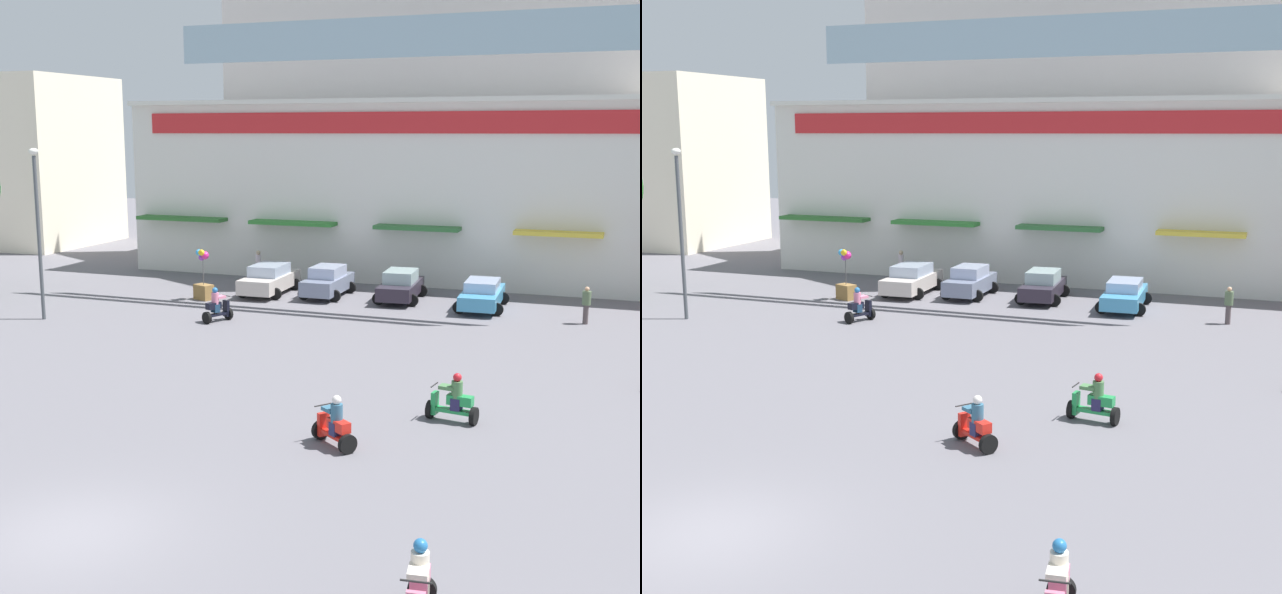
% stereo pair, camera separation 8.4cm
% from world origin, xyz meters
% --- Properties ---
extents(ground_plane, '(128.00, 128.00, 0.00)m').
position_xyz_m(ground_plane, '(0.00, 13.00, 0.00)').
color(ground_plane, slate).
extents(colonial_building, '(34.87, 19.76, 21.32)m').
position_xyz_m(colonial_building, '(-0.00, 37.26, 9.48)').
color(colonial_building, silver).
rests_on(colonial_building, ground).
extents(flank_building_left, '(8.93, 10.05, 11.97)m').
position_xyz_m(flank_building_left, '(-30.88, 37.76, 5.98)').
color(flank_building_left, '#F6E9CC').
rests_on(flank_building_left, ground).
extents(parked_car_0, '(2.45, 4.50, 1.52)m').
position_xyz_m(parked_car_0, '(-6.82, 25.47, 0.76)').
color(parked_car_0, beige).
rests_on(parked_car_0, ground).
extents(parked_car_1, '(2.22, 3.94, 1.55)m').
position_xyz_m(parked_car_1, '(-3.81, 25.85, 0.77)').
color(parked_car_1, gray).
rests_on(parked_car_1, ground).
extents(parked_car_2, '(2.40, 4.22, 1.50)m').
position_xyz_m(parked_car_2, '(-0.11, 26.12, 0.75)').
color(parked_car_2, '#2C2531').
rests_on(parked_car_2, ground).
extents(parked_car_3, '(2.41, 4.48, 1.37)m').
position_xyz_m(parked_car_3, '(3.97, 25.52, 0.70)').
color(parked_car_3, '#4293C3').
rests_on(parked_car_3, ground).
extents(scooter_rider_0, '(0.69, 1.37, 1.46)m').
position_xyz_m(scooter_rider_0, '(7.47, -0.66, 0.60)').
color(scooter_rider_0, black).
rests_on(scooter_rider_0, ground).
extents(scooter_rider_2, '(1.51, 0.72, 1.45)m').
position_xyz_m(scooter_rider_2, '(5.93, 9.54, 0.60)').
color(scooter_rider_2, black).
rests_on(scooter_rider_2, ground).
extents(scooter_rider_3, '(1.02, 1.44, 1.53)m').
position_xyz_m(scooter_rider_3, '(-6.35, 18.81, 0.64)').
color(scooter_rider_3, black).
rests_on(scooter_rider_3, ground).
extents(scooter_rider_4, '(1.45, 1.27, 1.43)m').
position_xyz_m(scooter_rider_4, '(3.42, 6.50, 0.59)').
color(scooter_rider_4, black).
rests_on(scooter_rider_4, ground).
extents(pedestrian_0, '(0.42, 0.42, 1.63)m').
position_xyz_m(pedestrian_0, '(8.69, 23.91, 0.92)').
color(pedestrian_0, '#524547').
rests_on(pedestrian_0, ground).
extents(pedestrian_1, '(0.35, 0.35, 1.70)m').
position_xyz_m(pedestrian_1, '(-8.93, 28.77, 1.00)').
color(pedestrian_1, black).
rests_on(pedestrian_1, ground).
extents(streetlamp_near, '(0.40, 0.40, 7.45)m').
position_xyz_m(streetlamp_near, '(-13.75, 16.56, 4.30)').
color(streetlamp_near, '#474C51').
rests_on(streetlamp_near, ground).
extents(balloon_vendor_cart, '(1.06, 0.89, 2.52)m').
position_xyz_m(balloon_vendor_cart, '(-9.26, 23.00, 1.00)').
color(balloon_vendor_cart, olive).
rests_on(balloon_vendor_cart, ground).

